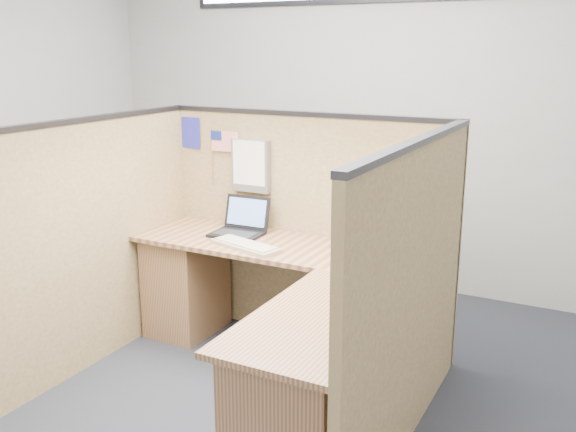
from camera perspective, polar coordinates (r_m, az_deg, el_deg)
The scene contains 13 objects.
floor at distance 3.76m, azimuth -5.56°, elevation -16.03°, with size 5.00×5.00×0.00m, color black.
wall_back at distance 5.28m, azimuth 7.62°, elevation 8.92°, with size 5.00×5.00×0.00m, color #AFB2B5.
cubicle_partitions at distance 3.78m, azimuth -2.32°, elevation -3.04°, with size 2.06×1.83×1.53m.
l_desk at distance 3.71m, azimuth -0.87°, elevation -9.56°, with size 1.95×1.75×0.73m.
laptop at distance 4.25m, azimuth -4.17°, elevation -0.80°, with size 0.33×0.32×0.23m.
keyboard at distance 3.95m, azimuth -3.81°, elevation -2.62°, with size 0.50×0.28×0.03m.
mouse at distance 3.56m, azimuth 7.69°, elevation -4.52°, with size 0.11×0.07×0.05m, color silver.
hand_forearm at distance 3.43m, azimuth 7.04°, elevation -5.00°, with size 0.11×0.40×0.08m.
blue_poster at distance 4.57m, azimuth -8.64°, elevation 7.33°, with size 0.16×0.00×0.22m, color #2324A0.
american_flag at distance 4.42m, azimuth -5.95°, elevation 6.46°, with size 0.22×0.01×0.37m.
file_holder at distance 4.30m, azimuth -3.34°, elevation 4.50°, with size 0.28×0.05×0.35m.
paper_left at distance 4.01m, azimuth 6.58°, elevation 2.29°, with size 0.24×0.00×0.31m, color white.
paper_right at distance 3.95m, azimuth 9.45°, elevation 1.31°, with size 0.23×0.00×0.30m, color white.
Camera 1 is at (1.80, -2.69, 1.92)m, focal length 40.00 mm.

